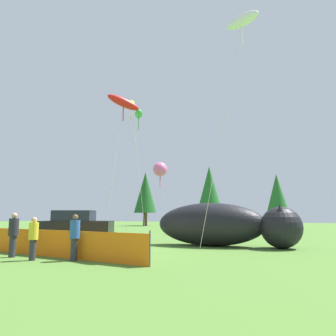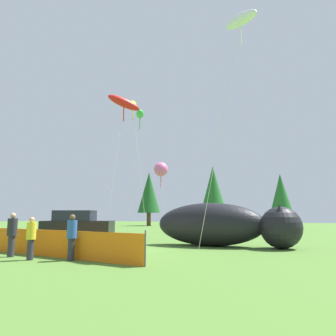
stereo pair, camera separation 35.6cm
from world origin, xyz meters
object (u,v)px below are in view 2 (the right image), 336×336
object	(u,v)px
parked_car	(77,226)
kite_pink_octopus	(161,169)
kite_yellow_hero	(133,105)
folding_chair	(129,244)
inflatable_cat	(223,226)
spectator_in_grey_shirt	(12,233)
spectator_in_green_shirt	(72,235)
kite_green_fish	(140,114)
kite_red_lizard	(124,103)
kite_white_ghost	(240,21)
spectator_in_black_shirt	(31,236)

from	to	relation	value
parked_car	kite_pink_octopus	world-z (taller)	kite_pink_octopus
parked_car	kite_yellow_hero	bearing A→B (deg)	58.89
folding_chair	kite_pink_octopus	bearing A→B (deg)	103.73
inflatable_cat	spectator_in_grey_shirt	size ratio (longest dim) A/B	4.41
inflatable_cat	kite_yellow_hero	bearing A→B (deg)	153.12
folding_chair	kite_pink_octopus	xyz separation A→B (m)	(-2.35, 8.95, 4.45)
spectator_in_green_shirt	spectator_in_grey_shirt	distance (m)	2.98
kite_green_fish	kite_red_lizard	bearing A→B (deg)	-77.87
parked_car	kite_pink_octopus	size ratio (longest dim) A/B	0.86
kite_red_lizard	kite_green_fish	xyz separation A→B (m)	(-0.90, 4.19, 0.54)
kite_white_ghost	inflatable_cat	bearing A→B (deg)	125.55
folding_chair	kite_white_ghost	bearing A→B (deg)	33.08
kite_white_ghost	kite_green_fish	size ratio (longest dim) A/B	1.17
kite_red_lizard	kite_yellow_hero	bearing A→B (deg)	109.76
folding_chair	spectator_in_green_shirt	xyz separation A→B (m)	(-1.31, -2.14, 0.45)
kite_red_lizard	inflatable_cat	bearing A→B (deg)	-6.20
spectator_in_grey_shirt	kite_yellow_hero	world-z (taller)	kite_yellow_hero
folding_chair	kite_red_lizard	size ratio (longest dim) A/B	0.09
parked_car	spectator_in_green_shirt	distance (m)	8.67
kite_pink_octopus	kite_yellow_hero	xyz separation A→B (m)	(-2.89, 0.92, 5.51)
spectator_in_grey_shirt	kite_green_fish	bearing A→B (deg)	92.27
kite_green_fish	spectator_in_black_shirt	bearing A→B (deg)	-81.42
inflatable_cat	spectator_in_green_shirt	size ratio (longest dim) A/B	4.58
folding_chair	inflatable_cat	distance (m)	6.11
kite_red_lizard	kite_yellow_hero	distance (m)	4.21
inflatable_cat	kite_green_fish	bearing A→B (deg)	149.45
parked_car	kite_white_ghost	size ratio (longest dim) A/B	0.39
folding_chair	spectator_in_green_shirt	bearing A→B (deg)	-122.36
inflatable_cat	spectator_in_green_shirt	bearing A→B (deg)	-116.81
kite_white_ghost	kite_pink_octopus	world-z (taller)	kite_white_ghost
parked_car	spectator_in_black_shirt	bearing A→B (deg)	-82.66
kite_red_lizard	parked_car	bearing A→B (deg)	-154.01
parked_car	folding_chair	bearing A→B (deg)	-55.36
parked_car	inflatable_cat	distance (m)	9.27
spectator_in_grey_shirt	kite_white_ghost	size ratio (longest dim) A/B	0.15
inflatable_cat	kite_pink_octopus	distance (m)	7.41
parked_car	kite_yellow_hero	distance (m)	10.79
kite_green_fish	kite_pink_octopus	bearing A→B (deg)	-28.75
kite_pink_octopus	kite_green_fish	xyz separation A→B (m)	(-2.43, 1.33, 4.78)
spectator_in_black_shirt	kite_red_lizard	world-z (taller)	kite_red_lizard
parked_car	spectator_in_black_shirt	world-z (taller)	parked_car
inflatable_cat	spectator_in_green_shirt	xyz separation A→B (m)	(-4.17, -7.51, -0.15)
folding_chair	kite_red_lizard	xyz separation A→B (m)	(-3.88, 6.10, 8.70)
parked_car	kite_red_lizard	world-z (taller)	kite_red_lizard
spectator_in_green_shirt	kite_yellow_hero	world-z (taller)	kite_yellow_hero
kite_pink_octopus	kite_white_ghost	bearing A→B (deg)	-40.67
kite_pink_octopus	kite_green_fish	distance (m)	5.53
spectator_in_green_shirt	kite_yellow_hero	size ratio (longest dim) A/B	0.15
kite_green_fish	kite_yellow_hero	xyz separation A→B (m)	(-0.46, -0.41, 0.72)
kite_red_lizard	kite_yellow_hero	xyz separation A→B (m)	(-1.36, 3.78, 1.26)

